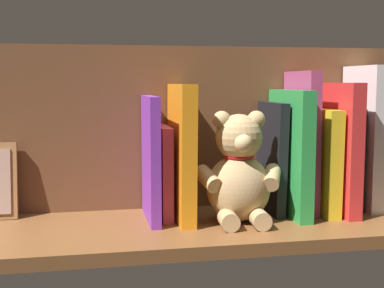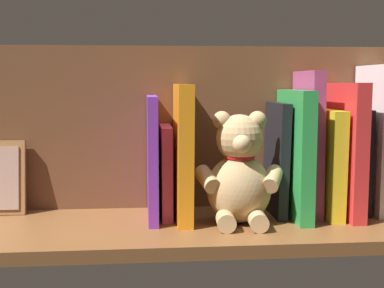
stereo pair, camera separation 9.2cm
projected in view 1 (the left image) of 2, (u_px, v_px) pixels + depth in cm
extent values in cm
cube|color=brown|center=(192.00, 228.00, 93.98)|extent=(101.10, 28.99, 2.20)
cube|color=brown|center=(180.00, 127.00, 103.94)|extent=(101.10, 1.50, 31.67)
cube|color=white|center=(371.00, 137.00, 103.60)|extent=(5.93, 13.06, 27.86)
cube|color=black|center=(345.00, 158.00, 103.98)|extent=(2.45, 11.55, 19.68)
cube|color=red|center=(336.00, 148.00, 100.59)|extent=(2.60, 16.68, 24.61)
cube|color=yellow|center=(318.00, 160.00, 100.84)|extent=(2.84, 15.43, 19.75)
cube|color=#B23F72|center=(301.00, 142.00, 100.89)|extent=(2.44, 13.27, 26.80)
cube|color=green|center=(290.00, 152.00, 98.58)|extent=(2.58, 17.23, 23.30)
cube|color=black|center=(271.00, 158.00, 100.34)|extent=(2.22, 12.79, 20.95)
ellipsoid|color=tan|center=(238.00, 188.00, 93.77)|extent=(12.10, 11.00, 11.98)
sphere|color=tan|center=(239.00, 137.00, 92.71)|extent=(8.24, 8.24, 8.24)
sphere|color=tan|center=(256.00, 120.00, 92.72)|extent=(3.18, 3.18, 3.18)
sphere|color=tan|center=(222.00, 120.00, 91.98)|extent=(3.18, 3.18, 3.18)
sphere|color=#DBB77F|center=(243.00, 143.00, 89.33)|extent=(3.18, 3.18, 3.18)
cylinder|color=tan|center=(272.00, 177.00, 92.72)|extent=(4.98, 6.52, 4.43)
cylinder|color=tan|center=(208.00, 179.00, 91.37)|extent=(4.30, 6.43, 4.43)
cylinder|color=tan|center=(260.00, 219.00, 89.58)|extent=(3.51, 4.72, 3.18)
cylinder|color=tan|center=(229.00, 220.00, 88.94)|extent=(3.51, 4.72, 3.18)
torus|color=red|center=(239.00, 156.00, 93.09)|extent=(5.85, 5.85, 0.94)
cube|color=orange|center=(181.00, 152.00, 94.99)|extent=(2.84, 16.39, 24.41)
cube|color=#B23F72|center=(164.00, 172.00, 96.93)|extent=(1.94, 12.17, 16.75)
cube|color=purple|center=(151.00, 158.00, 94.65)|extent=(1.76, 15.20, 22.28)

